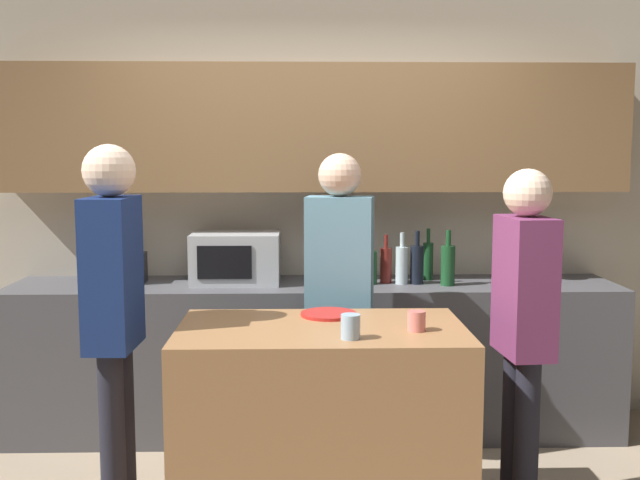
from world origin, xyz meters
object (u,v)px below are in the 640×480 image
Objects in this scene: microwave at (236,258)px; toaster at (123,268)px; cup_0 at (351,327)px; bottle_5 at (448,264)px; bottle_4 at (428,260)px; person_center at (113,304)px; bottle_3 at (417,264)px; person_left at (524,316)px; cup_1 at (416,321)px; person_right at (339,285)px; bottle_1 at (386,264)px; plate_on_island at (329,314)px; potted_plant at (533,249)px; bottle_0 at (371,267)px; bottle_2 at (402,264)px.

microwave is 0.68m from toaster.
bottle_5 is at bearing 63.74° from cup_0.
person_center is at bearing -141.35° from bottle_4.
bottle_3 is 0.16m from bottle_4.
cup_1 is at bearing 102.97° from person_left.
person_right reaches higher than toaster.
plate_on_island is at bearing -110.77° from bottle_1.
bottle_1 is 1.25m from person_left.
cup_1 is (0.36, -0.30, 0.04)m from plate_on_island.
potted_plant is 1.00m from bottle_0.
bottle_2 reaches higher than bottle_1.
microwave is 1.32× the size of potted_plant.
bottle_2 is at bearing 63.95° from plate_on_island.
person_left is (0.31, -1.11, -0.07)m from bottle_3.
bottle_0 is at bearing -101.46° from person_right.
bottle_0 is at bearing 81.28° from cup_0.
person_right is (-0.40, -0.55, -0.02)m from bottle_2.
cup_0 is at bearing 78.30° from person_center.
potted_plant is 1.29× the size of bottle_2.
cup_1 is (-0.20, -1.27, -0.05)m from bottle_3.
person_left is 0.96× the size of person_right.
potted_plant is 0.24× the size of person_right.
potted_plant reaches higher than bottle_1.
potted_plant is 0.73m from bottle_3.
microwave is 0.81m from bottle_0.
person_left is (2.06, -1.19, -0.04)m from toaster.
toaster is 1.94m from cup_0.
bottle_0 is (0.80, -0.08, -0.05)m from microwave.
person_center is at bearing -109.49° from microwave.
bottle_0 is 1.68m from person_center.
cup_1 is at bearing -40.86° from toaster.
person_center is at bearing -138.32° from bottle_1.
bottle_3 reaches higher than cup_0.
person_right is at bearing 122.49° from person_center.
cup_1 is at bearing 122.02° from person_right.
person_right is (1.02, 0.59, -0.03)m from person_center.
person_center reaches higher than bottle_0.
bottle_1 is at bearing 134.02° from person_center.
toaster is 0.16× the size of person_left.
bottle_4 is 1.27m from person_left.
toaster is 0.82× the size of bottle_4.
toaster is at bearing -16.36° from person_right.
potted_plant reaches higher than bottle_5.
person_right is (-0.58, -0.68, -0.03)m from bottle_4.
toaster is 0.66× the size of potted_plant.
bottle_1 is 1.31m from cup_1.
cup_1 reaches higher than plate_on_island.
bottle_3 is 1.00× the size of bottle_4.
bottle_3 is at bearing 0.36° from bottle_2.
person_center reaches higher than bottle_3.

